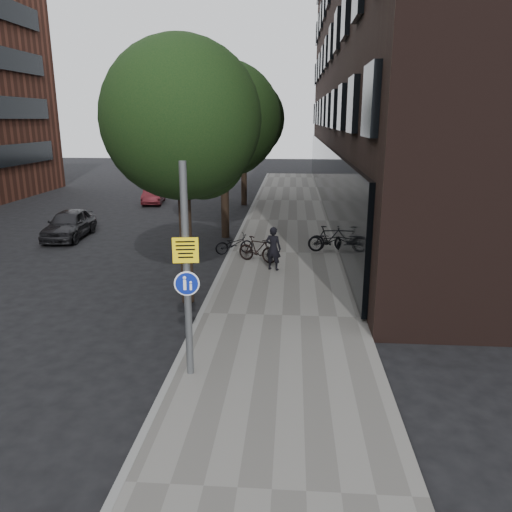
# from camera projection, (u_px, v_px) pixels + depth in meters

# --- Properties ---
(ground) EXTENTS (120.00, 120.00, 0.00)m
(ground) POSITION_uv_depth(u_px,v_px,m) (267.00, 380.00, 10.48)
(ground) COLOR black
(ground) RESTS_ON ground
(sidewalk) EXTENTS (4.50, 60.00, 0.12)m
(sidewalk) POSITION_uv_depth(u_px,v_px,m) (286.00, 254.00, 20.07)
(sidewalk) COLOR #66635E
(sidewalk) RESTS_ON ground
(curb_edge) EXTENTS (0.15, 60.00, 0.13)m
(curb_edge) POSITION_uv_depth(u_px,v_px,m) (230.00, 253.00, 20.22)
(curb_edge) COLOR slate
(curb_edge) RESTS_ON ground
(building_right_dark_brick) EXTENTS (12.00, 40.00, 18.00)m
(building_right_dark_brick) POSITION_uv_depth(u_px,v_px,m) (435.00, 52.00, 28.64)
(building_right_dark_brick) COLOR black
(building_right_dark_brick) RESTS_ON ground
(street_tree_near) EXTENTS (4.40, 4.40, 7.50)m
(street_tree_near) POSITION_uv_depth(u_px,v_px,m) (185.00, 126.00, 13.77)
(street_tree_near) COLOR black
(street_tree_near) RESTS_ON ground
(street_tree_mid) EXTENTS (5.00, 5.00, 7.80)m
(street_tree_mid) POSITION_uv_depth(u_px,v_px,m) (226.00, 123.00, 21.94)
(street_tree_mid) COLOR black
(street_tree_mid) RESTS_ON ground
(street_tree_far) EXTENTS (5.00, 5.00, 7.80)m
(street_tree_far) POSITION_uv_depth(u_px,v_px,m) (245.00, 122.00, 30.59)
(street_tree_far) COLOR black
(street_tree_far) RESTS_ON ground
(signpost) EXTENTS (0.51, 0.15, 4.42)m
(signpost) POSITION_uv_depth(u_px,v_px,m) (187.00, 272.00, 9.96)
(signpost) COLOR #595B5E
(signpost) RESTS_ON sidewalk
(pedestrian) EXTENTS (0.66, 0.55, 1.56)m
(pedestrian) POSITION_uv_depth(u_px,v_px,m) (273.00, 248.00, 17.55)
(pedestrian) COLOR black
(pedestrian) RESTS_ON sidewalk
(parked_bike_facade_near) EXTENTS (1.88, 1.03, 0.94)m
(parked_bike_facade_near) POSITION_uv_depth(u_px,v_px,m) (330.00, 241.00, 19.95)
(parked_bike_facade_near) COLOR black
(parked_bike_facade_near) RESTS_ON sidewalk
(parked_bike_facade_far) EXTENTS (1.80, 0.77, 1.05)m
(parked_bike_facade_far) POSITION_uv_depth(u_px,v_px,m) (330.00, 239.00, 20.09)
(parked_bike_facade_far) COLOR black
(parked_bike_facade_far) RESTS_ON sidewalk
(parked_bike_curb_near) EXTENTS (1.62, 1.07, 0.80)m
(parked_bike_curb_near) POSITION_uv_depth(u_px,v_px,m) (234.00, 244.00, 19.74)
(parked_bike_curb_near) COLOR black
(parked_bike_curb_near) RESTS_ON sidewalk
(parked_bike_curb_far) EXTENTS (1.65, 1.08, 0.96)m
(parked_bike_curb_far) POSITION_uv_depth(u_px,v_px,m) (258.00, 249.00, 18.60)
(parked_bike_curb_far) COLOR black
(parked_bike_curb_far) RESTS_ON sidewalk
(parked_car_near) EXTENTS (1.78, 3.94, 1.31)m
(parked_car_near) POSITION_uv_depth(u_px,v_px,m) (69.00, 224.00, 22.81)
(parked_car_near) COLOR black
(parked_car_near) RESTS_ON ground
(parked_car_mid) EXTENTS (1.65, 3.54, 1.12)m
(parked_car_mid) POSITION_uv_depth(u_px,v_px,m) (154.00, 195.00, 32.28)
(parked_car_mid) COLOR maroon
(parked_car_mid) RESTS_ON ground
(parked_car_far) EXTENTS (2.31, 4.55, 1.27)m
(parked_car_far) POSITION_uv_depth(u_px,v_px,m) (176.00, 179.00, 39.82)
(parked_car_far) COLOR black
(parked_car_far) RESTS_ON ground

